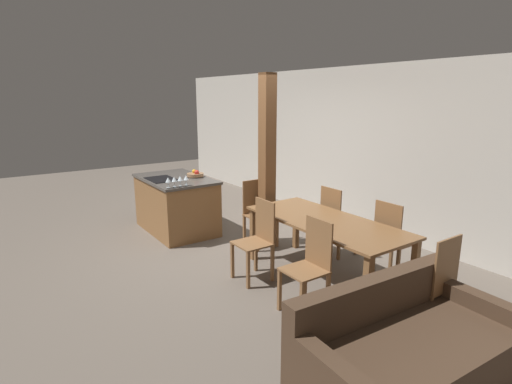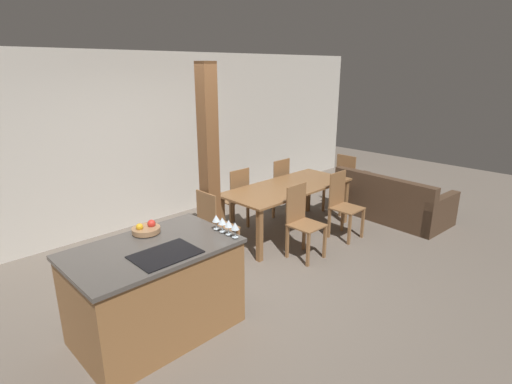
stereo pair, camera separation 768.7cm
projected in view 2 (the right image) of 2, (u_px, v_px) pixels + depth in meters
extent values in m
plane|color=#665B51|center=(232.00, 281.00, 4.80)|extent=(16.00, 16.00, 0.00)
cube|color=beige|center=(124.00, 143.00, 6.09)|extent=(11.20, 0.08, 2.70)
cube|color=olive|center=(155.00, 292.00, 3.77)|extent=(1.46, 0.91, 0.87)
cube|color=#4C4742|center=(152.00, 249.00, 3.63)|extent=(1.50, 0.95, 0.04)
cube|color=black|center=(166.00, 254.00, 3.47)|extent=(0.56, 0.40, 0.01)
cylinder|color=#99704C|center=(146.00, 230.00, 3.91)|extent=(0.27, 0.27, 0.05)
sphere|color=red|center=(151.00, 224.00, 3.93)|extent=(0.08, 0.08, 0.08)
sphere|color=gold|center=(140.00, 227.00, 3.86)|extent=(0.07, 0.07, 0.07)
cylinder|color=silver|center=(235.00, 237.00, 3.80)|extent=(0.06, 0.06, 0.00)
cylinder|color=silver|center=(235.00, 233.00, 3.79)|extent=(0.01, 0.01, 0.08)
cone|color=silver|center=(235.00, 226.00, 3.77)|extent=(0.08, 0.08, 0.07)
cylinder|color=silver|center=(229.00, 234.00, 3.86)|extent=(0.06, 0.06, 0.00)
cylinder|color=silver|center=(229.00, 230.00, 3.85)|extent=(0.01, 0.01, 0.08)
cone|color=silver|center=(229.00, 223.00, 3.83)|extent=(0.08, 0.08, 0.07)
cylinder|color=silver|center=(223.00, 231.00, 3.93)|extent=(0.06, 0.06, 0.00)
cylinder|color=silver|center=(222.00, 228.00, 3.92)|extent=(0.01, 0.01, 0.08)
cone|color=silver|center=(222.00, 221.00, 3.90)|extent=(0.08, 0.08, 0.07)
cylinder|color=silver|center=(217.00, 229.00, 3.99)|extent=(0.06, 0.06, 0.00)
cylinder|color=silver|center=(216.00, 225.00, 3.98)|extent=(0.01, 0.01, 0.08)
cone|color=silver|center=(216.00, 218.00, 3.96)|extent=(0.08, 0.08, 0.07)
cube|color=brown|center=(288.00, 187.00, 6.01)|extent=(2.10, 0.90, 0.03)
cube|color=brown|center=(260.00, 236.00, 5.20)|extent=(0.07, 0.07, 0.72)
cube|color=brown|center=(345.00, 201.00, 6.52)|extent=(0.07, 0.07, 0.72)
cube|color=brown|center=(222.00, 220.00, 5.73)|extent=(0.07, 0.07, 0.72)
cube|color=brown|center=(308.00, 191.00, 7.04)|extent=(0.07, 0.07, 0.72)
cube|color=brown|center=(307.00, 225.00, 5.26)|extent=(0.40, 0.40, 0.02)
cube|color=brown|center=(296.00, 203.00, 5.31)|extent=(0.38, 0.02, 0.51)
cube|color=brown|center=(308.00, 250.00, 5.10)|extent=(0.04, 0.04, 0.46)
cube|color=brown|center=(325.00, 242.00, 5.33)|extent=(0.04, 0.04, 0.46)
cube|color=brown|center=(287.00, 242.00, 5.34)|extent=(0.04, 0.04, 0.46)
cube|color=brown|center=(304.00, 234.00, 5.57)|extent=(0.04, 0.04, 0.46)
cube|color=brown|center=(347.00, 208.00, 5.89)|extent=(0.40, 0.40, 0.02)
cube|color=brown|center=(337.00, 188.00, 5.94)|extent=(0.38, 0.02, 0.51)
cube|color=brown|center=(349.00, 230.00, 5.73)|extent=(0.04, 0.04, 0.46)
cube|color=brown|center=(363.00, 223.00, 5.96)|extent=(0.04, 0.04, 0.46)
cube|color=brown|center=(329.00, 223.00, 5.97)|extent=(0.04, 0.04, 0.46)
cube|color=brown|center=(343.00, 217.00, 6.20)|extent=(0.04, 0.04, 0.46)
cube|color=brown|center=(232.00, 199.00, 6.28)|extent=(0.40, 0.40, 0.02)
cube|color=brown|center=(240.00, 186.00, 6.08)|extent=(0.38, 0.02, 0.51)
cube|color=brown|center=(233.00, 208.00, 6.60)|extent=(0.04, 0.04, 0.46)
cube|color=brown|center=(217.00, 214.00, 6.36)|extent=(0.04, 0.04, 0.46)
cube|color=brown|center=(248.00, 214.00, 6.35)|extent=(0.04, 0.04, 0.46)
cube|color=brown|center=(231.00, 219.00, 6.12)|extent=(0.04, 0.04, 0.46)
cube|color=brown|center=(273.00, 187.00, 6.92)|extent=(0.40, 0.40, 0.02)
cube|color=brown|center=(282.00, 175.00, 6.71)|extent=(0.38, 0.02, 0.51)
cube|color=brown|center=(273.00, 196.00, 7.23)|extent=(0.04, 0.04, 0.46)
cube|color=brown|center=(259.00, 200.00, 6.99)|extent=(0.04, 0.04, 0.46)
cube|color=brown|center=(287.00, 200.00, 6.99)|extent=(0.04, 0.04, 0.46)
cube|color=brown|center=(273.00, 205.00, 6.75)|extent=(0.04, 0.04, 0.46)
cube|color=brown|center=(219.00, 228.00, 5.19)|extent=(0.40, 0.40, 0.02)
cube|color=brown|center=(206.00, 212.00, 4.98)|extent=(0.02, 0.38, 0.51)
cube|color=brown|center=(238.00, 244.00, 5.26)|extent=(0.04, 0.04, 0.46)
cube|color=brown|center=(221.00, 237.00, 5.50)|extent=(0.04, 0.04, 0.46)
cube|color=brown|center=(217.00, 253.00, 5.02)|extent=(0.04, 0.04, 0.46)
cube|color=brown|center=(200.00, 244.00, 5.26)|extent=(0.04, 0.04, 0.46)
cube|color=brown|center=(339.00, 186.00, 6.99)|extent=(0.40, 0.40, 0.02)
cube|color=brown|center=(346.00, 169.00, 7.04)|extent=(0.02, 0.38, 0.51)
cube|color=brown|center=(324.00, 199.00, 7.07)|extent=(0.04, 0.04, 0.46)
cube|color=brown|center=(340.00, 204.00, 6.82)|extent=(0.04, 0.04, 0.46)
cube|color=brown|center=(335.00, 195.00, 7.30)|extent=(0.04, 0.04, 0.46)
cube|color=brown|center=(352.00, 199.00, 7.06)|extent=(0.04, 0.04, 0.46)
cube|color=#473323|center=(392.00, 205.00, 6.80)|extent=(1.00, 1.85, 0.43)
cube|color=#473323|center=(382.00, 187.00, 6.45)|extent=(0.27, 1.81, 0.35)
cube|color=#473323|center=(441.00, 214.00, 6.18)|extent=(0.90, 0.19, 0.57)
cube|color=#473323|center=(352.00, 190.00, 7.38)|extent=(0.90, 0.19, 0.57)
cube|color=brown|center=(209.00, 167.00, 5.02)|extent=(0.19, 0.19, 2.53)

